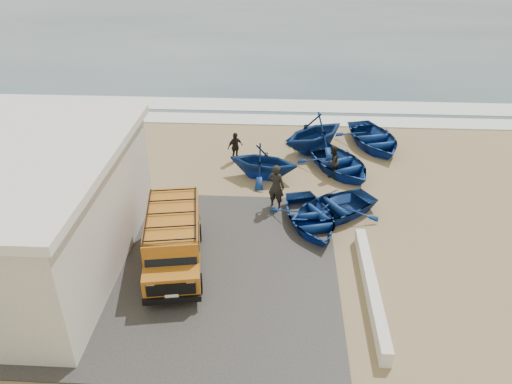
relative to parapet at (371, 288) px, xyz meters
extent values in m
plane|color=#977F58|center=(-5.00, 3.00, -0.28)|extent=(160.00, 160.00, 0.00)
cube|color=#3C3937|center=(-7.00, 1.00, -0.25)|extent=(12.00, 10.00, 0.05)
cube|color=white|center=(-5.00, 15.00, -0.25)|extent=(180.00, 1.60, 0.06)
cube|color=white|center=(-5.00, 17.50, -0.26)|extent=(180.00, 2.20, 0.04)
cube|color=black|center=(-8.55, 2.50, 2.33)|extent=(0.08, 0.70, 0.90)
cube|color=silver|center=(0.00, 0.00, 0.00)|extent=(0.35, 6.00, 0.55)
cube|color=#B2671A|center=(-6.74, 1.59, 0.83)|extent=(2.35, 3.90, 1.55)
cube|color=#B2671A|center=(-6.38, -0.63, 0.48)|extent=(1.90, 1.12, 0.85)
cube|color=black|center=(-6.45, -0.20, 1.23)|extent=(1.67, 0.58, 0.67)
cube|color=black|center=(-6.31, -1.07, 0.57)|extent=(1.51, 0.32, 0.42)
cube|color=black|center=(-6.30, -1.10, 0.17)|extent=(1.82, 0.42, 0.21)
cube|color=black|center=(-6.74, 1.54, 1.68)|extent=(2.22, 3.61, 0.06)
cylinder|color=black|center=(-7.26, -0.40, 0.05)|extent=(0.31, 0.68, 0.66)
cylinder|color=black|center=(-7.73, 2.48, 0.05)|extent=(0.31, 0.68, 0.66)
cylinder|color=black|center=(-5.62, -0.13, 0.05)|extent=(0.31, 0.68, 0.66)
cylinder|color=black|center=(-6.08, 2.74, 0.05)|extent=(0.31, 0.68, 0.66)
imported|color=navy|center=(-1.83, 3.92, 0.12)|extent=(3.60, 4.37, 0.79)
imported|color=navy|center=(-0.94, 4.68, 0.13)|extent=(4.84, 4.51, 0.82)
imported|color=navy|center=(-3.86, 7.87, 0.57)|extent=(3.76, 3.44, 1.69)
imported|color=navy|center=(-0.28, 8.69, 0.16)|extent=(4.64, 5.14, 0.87)
imported|color=navy|center=(-1.39, 10.93, 0.74)|extent=(5.10, 5.08, 2.04)
imported|color=navy|center=(1.77, 11.62, 0.18)|extent=(4.25, 5.11, 0.92)
imported|color=black|center=(-3.21, 5.29, 0.71)|extent=(0.85, 0.72, 1.98)
imported|color=black|center=(-0.66, 8.18, 0.49)|extent=(0.93, 0.94, 1.53)
imported|color=black|center=(-5.31, 9.54, 0.48)|extent=(0.91, 0.85, 1.50)
camera|label=1|loc=(-3.05, -12.64, 10.82)|focal=35.00mm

